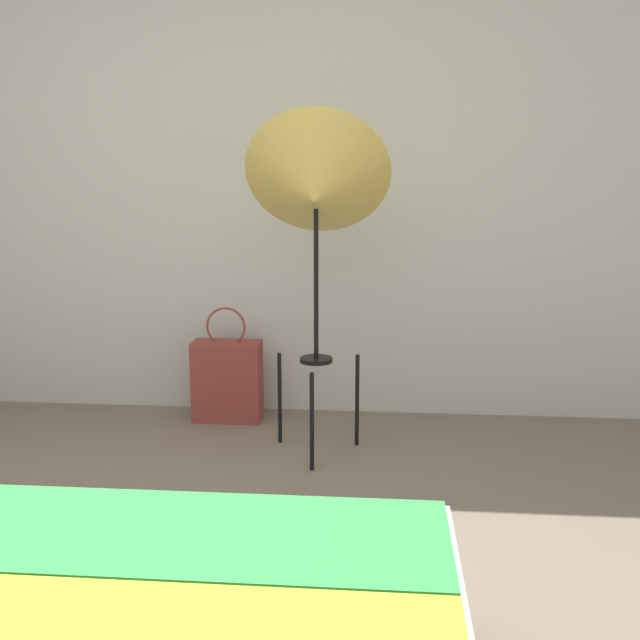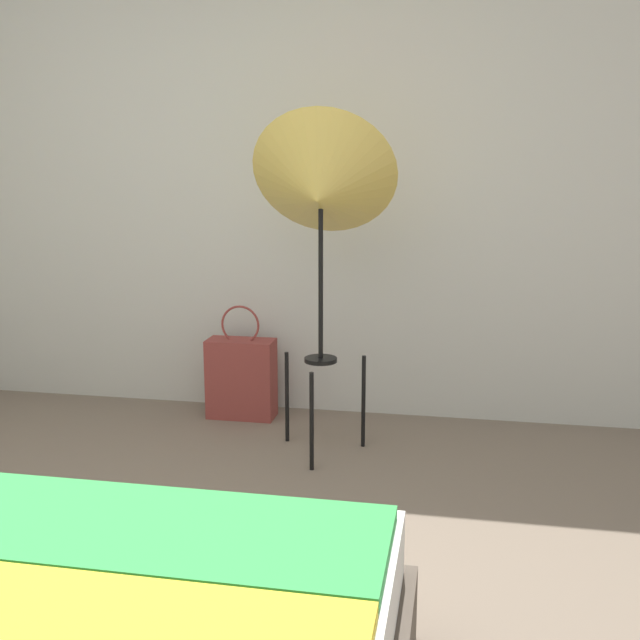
% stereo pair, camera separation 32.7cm
% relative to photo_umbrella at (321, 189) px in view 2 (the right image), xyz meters
% --- Properties ---
extents(wall_back, '(8.00, 0.05, 2.60)m').
position_rel_photo_umbrella_xyz_m(wall_back, '(-0.49, 0.65, 0.05)').
color(wall_back, beige).
rests_on(wall_back, ground_plane).
extents(photo_umbrella, '(0.68, 0.56, 1.61)m').
position_rel_photo_umbrella_xyz_m(photo_umbrella, '(0.00, 0.00, 0.00)').
color(photo_umbrella, black).
rests_on(photo_umbrella, ground_plane).
extents(tote_bag, '(0.37, 0.17, 0.62)m').
position_rel_photo_umbrella_xyz_m(tote_bag, '(-0.52, 0.43, -1.03)').
color(tote_bag, brown).
rests_on(tote_bag, ground_plane).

